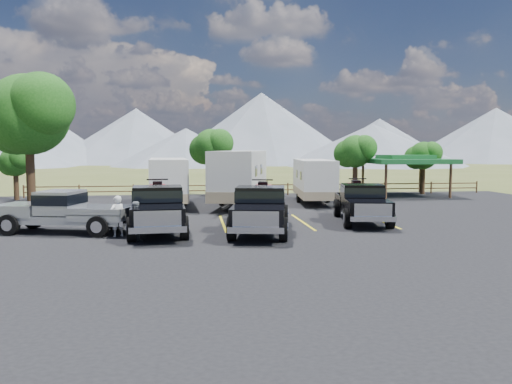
{
  "coord_description": "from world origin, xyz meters",
  "views": [
    {
      "loc": [
        -3.38,
        -20.32,
        3.72
      ],
      "look_at": [
        -0.39,
        3.74,
        1.6
      ],
      "focal_mm": 35.0,
      "sensor_mm": 36.0,
      "label": 1
    }
  ],
  "objects": [
    {
      "name": "person_b",
      "position": [
        -5.64,
        -0.38,
        0.84
      ],
      "size": [
        0.9,
        0.78,
        1.6
      ],
      "primitive_type": "imported",
      "rotation": [
        0.0,
        0.0,
        0.25
      ],
      "color": "slate",
      "rests_on": "asphalt_lot"
    },
    {
      "name": "tree_ne_b",
      "position": [
        14.98,
        18.01,
        3.13
      ],
      "size": [
        2.77,
        2.59,
        4.27
      ],
      "color": "black",
      "rests_on": "ground"
    },
    {
      "name": "person_a",
      "position": [
        -6.58,
        0.88,
        0.9
      ],
      "size": [
        0.75,
        0.69,
        1.73
      ],
      "primitive_type": "imported",
      "rotation": [
        0.0,
        0.0,
        3.72
      ],
      "color": "white",
      "rests_on": "asphalt_lot"
    },
    {
      "name": "stall_lines",
      "position": [
        0.0,
        4.0,
        0.04
      ],
      "size": [
        12.12,
        5.5,
        0.01
      ],
      "color": "yellow",
      "rests_on": "asphalt_lot"
    },
    {
      "name": "trailer_center",
      "position": [
        -0.51,
        11.25,
        1.88
      ],
      "size": [
        4.52,
        10.13,
        3.52
      ],
      "rotation": [
        0.0,
        0.0,
        -0.24
      ],
      "color": "silver",
      "rests_on": "asphalt_lot"
    },
    {
      "name": "tree_ne_a",
      "position": [
        8.97,
        17.01,
        3.48
      ],
      "size": [
        3.11,
        2.92,
        4.76
      ],
      "color": "black",
      "rests_on": "ground"
    },
    {
      "name": "tree_nw_small",
      "position": [
        -16.02,
        17.01,
        2.78
      ],
      "size": [
        2.59,
        2.43,
        3.85
      ],
      "color": "black",
      "rests_on": "ground"
    },
    {
      "name": "ground",
      "position": [
        0.0,
        0.0,
        0.0
      ],
      "size": [
        320.0,
        320.0,
        0.0
      ],
      "primitive_type": "plane",
      "color": "#4B5725",
      "rests_on": "ground"
    },
    {
      "name": "tree_north",
      "position": [
        -2.03,
        19.02,
        3.83
      ],
      "size": [
        3.46,
        3.24,
        5.25
      ],
      "color": "black",
      "rests_on": "ground"
    },
    {
      "name": "pickup_silver",
      "position": [
        -9.03,
        2.17,
        1.0
      ],
      "size": [
        6.45,
        3.37,
        1.85
      ],
      "rotation": [
        0.0,
        0.0,
        -1.81
      ],
      "color": "#9A9DA2",
      "rests_on": "asphalt_lot"
    },
    {
      "name": "trailer_right",
      "position": [
        4.65,
        12.5,
        1.57
      ],
      "size": [
        2.85,
        8.45,
        2.92
      ],
      "rotation": [
        0.0,
        0.0,
        -0.1
      ],
      "color": "silver",
      "rests_on": "asphalt_lot"
    },
    {
      "name": "pavilion",
      "position": [
        13.0,
        17.0,
        2.79
      ],
      "size": [
        6.2,
        6.2,
        3.22
      ],
      "color": "brown",
      "rests_on": "ground"
    },
    {
      "name": "asphalt_lot",
      "position": [
        0.0,
        3.0,
        0.02
      ],
      "size": [
        44.0,
        34.0,
        0.04
      ],
      "primitive_type": "cube",
      "color": "black",
      "rests_on": "ground"
    },
    {
      "name": "rig_center",
      "position": [
        -0.47,
        1.38,
        1.13
      ],
      "size": [
        3.38,
        7.04,
        2.25
      ],
      "rotation": [
        0.0,
        0.0,
        -0.19
      ],
      "color": "black",
      "rests_on": "asphalt_lot"
    },
    {
      "name": "trailer_left",
      "position": [
        -5.01,
        11.74,
        1.63
      ],
      "size": [
        2.68,
        8.76,
        3.04
      ],
      "rotation": [
        0.0,
        0.0,
        0.06
      ],
      "color": "silver",
      "rests_on": "asphalt_lot"
    },
    {
      "name": "rig_right",
      "position": [
        4.95,
        3.77,
        1.06
      ],
      "size": [
        3.06,
        6.62,
        2.13
      ],
      "rotation": [
        0.0,
        0.0,
        -0.17
      ],
      "color": "black",
      "rests_on": "asphalt_lot"
    },
    {
      "name": "rail_fence",
      "position": [
        2.0,
        18.5,
        0.61
      ],
      "size": [
        36.12,
        0.12,
        1.0
      ],
      "color": "brown",
      "rests_on": "ground"
    },
    {
      "name": "mountain_range",
      "position": [
        -7.63,
        105.98,
        7.87
      ],
      "size": [
        209.0,
        71.0,
        20.0
      ],
      "color": "slate",
      "rests_on": "ground"
    },
    {
      "name": "tree_big_nw",
      "position": [
        -12.55,
        9.03,
        5.6
      ],
      "size": [
        5.54,
        5.18,
        7.84
      ],
      "color": "black",
      "rests_on": "ground"
    },
    {
      "name": "rig_left",
      "position": [
        -5.0,
        1.99,
        1.13
      ],
      "size": [
        2.77,
        6.93,
        2.27
      ],
      "rotation": [
        0.0,
        0.0,
        0.07
      ],
      "color": "black",
      "rests_on": "asphalt_lot"
    }
  ]
}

